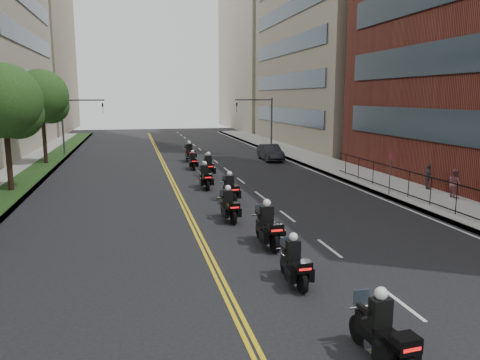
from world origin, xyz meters
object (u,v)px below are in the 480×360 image
(pedestrian_c, at_px, (428,177))
(motorcycle_3, at_px, (268,228))
(motorcycle_5, at_px, (230,190))
(motorcycle_8, at_px, (193,162))
(motorcycle_2, at_px, (294,264))
(motorcycle_7, at_px, (209,167))
(motorcycle_1, at_px, (383,335))
(motorcycle_6, at_px, (205,178))
(motorcycle_4, at_px, (229,207))
(motorcycle_9, at_px, (190,153))
(pedestrian_b, at_px, (455,183))
(parked_sedan, at_px, (270,152))

(pedestrian_c, bearing_deg, motorcycle_3, 146.43)
(motorcycle_5, relative_size, motorcycle_8, 1.11)
(motorcycle_2, distance_m, motorcycle_5, 11.73)
(motorcycle_7, bearing_deg, motorcycle_3, -87.93)
(motorcycle_7, relative_size, motorcycle_8, 1.19)
(motorcycle_2, bearing_deg, motorcycle_5, 86.97)
(motorcycle_5, bearing_deg, motorcycle_1, -94.54)
(motorcycle_1, height_order, motorcycle_6, motorcycle_6)
(motorcycle_4, bearing_deg, motorcycle_7, 80.42)
(motorcycle_1, bearing_deg, motorcycle_3, 85.89)
(motorcycle_3, bearing_deg, motorcycle_7, 86.31)
(motorcycle_1, xyz_separation_m, motorcycle_3, (-0.12, 8.35, 0.05))
(motorcycle_1, height_order, motorcycle_9, motorcycle_9)
(motorcycle_2, bearing_deg, motorcycle_8, 89.29)
(motorcycle_4, xyz_separation_m, motorcycle_8, (0.36, 16.00, -0.06))
(pedestrian_b, bearing_deg, motorcycle_4, 101.97)
(motorcycle_1, relative_size, motorcycle_6, 0.99)
(motorcycle_6, bearing_deg, motorcycle_4, -92.95)
(motorcycle_2, height_order, motorcycle_4, motorcycle_4)
(motorcycle_3, xyz_separation_m, pedestrian_b, (12.53, 5.63, 0.22))
(motorcycle_2, relative_size, motorcycle_4, 0.96)
(motorcycle_2, relative_size, motorcycle_8, 1.05)
(motorcycle_2, relative_size, motorcycle_7, 0.89)
(motorcycle_4, bearing_deg, parked_sedan, 63.37)
(parked_sedan, bearing_deg, motorcycle_5, -112.57)
(motorcycle_1, distance_m, motorcycle_9, 32.95)
(motorcycle_7, relative_size, pedestrian_c, 1.59)
(motorcycle_1, relative_size, motorcycle_5, 1.01)
(motorcycle_2, bearing_deg, pedestrian_c, 41.85)
(motorcycle_7, bearing_deg, motorcycle_4, -91.58)
(motorcycle_7, relative_size, motorcycle_9, 0.98)
(motorcycle_7, xyz_separation_m, motorcycle_9, (-0.36, 8.36, 0.02))
(motorcycle_1, bearing_deg, motorcycle_2, 89.67)
(motorcycle_3, height_order, motorcycle_8, motorcycle_3)
(motorcycle_5, bearing_deg, motorcycle_6, 96.51)
(motorcycle_1, bearing_deg, motorcycle_9, 85.34)
(motorcycle_9, distance_m, parked_sedan, 7.29)
(motorcycle_7, height_order, motorcycle_8, motorcycle_7)
(motorcycle_7, bearing_deg, motorcycle_1, -87.26)
(motorcycle_2, bearing_deg, parked_sedan, 73.94)
(motorcycle_5, xyz_separation_m, motorcycle_7, (0.14, 8.27, 0.05))
(motorcycle_5, xyz_separation_m, motorcycle_6, (-0.77, 4.03, 0.02))
(motorcycle_2, distance_m, motorcycle_3, 3.76)
(motorcycle_6, relative_size, pedestrian_c, 1.52)
(parked_sedan, bearing_deg, motorcycle_6, -122.10)
(pedestrian_c, bearing_deg, pedestrian_b, -156.38)
(motorcycle_5, distance_m, motorcycle_6, 4.10)
(motorcycle_6, relative_size, pedestrian_b, 1.47)
(motorcycle_8, distance_m, pedestrian_b, 19.34)
(motorcycle_7, bearing_deg, motorcycle_5, -87.77)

